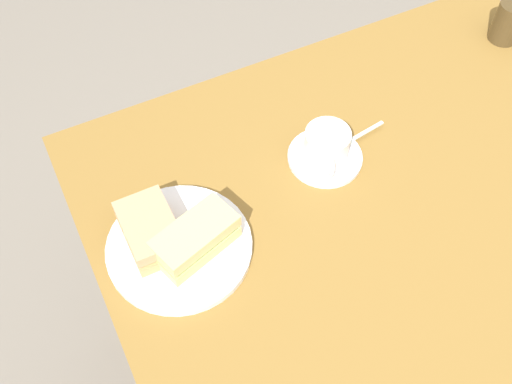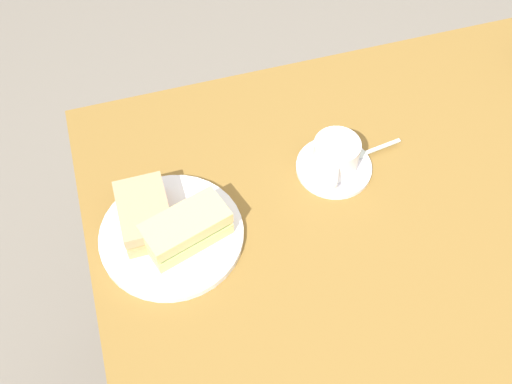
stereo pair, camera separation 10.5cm
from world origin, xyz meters
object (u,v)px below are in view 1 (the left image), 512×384
(dining_table, at_px, (391,243))
(spoon, at_px, (357,137))
(coffee_saucer, at_px, (325,157))
(sandwich_front, at_px, (196,239))
(sandwich_plate, at_px, (179,247))
(sandwich_back, at_px, (150,230))
(coffee_cup, at_px, (327,145))
(drinking_glass, at_px, (509,22))

(dining_table, distance_m, spoon, 0.22)
(spoon, bearing_deg, coffee_saucer, 8.45)
(sandwich_front, distance_m, coffee_saucer, 0.31)
(sandwich_front, height_order, coffee_saucer, sandwich_front)
(coffee_saucer, bearing_deg, sandwich_front, 14.75)
(sandwich_plate, distance_m, sandwich_back, 0.06)
(coffee_cup, bearing_deg, spoon, -170.46)
(dining_table, distance_m, sandwich_back, 0.48)
(dining_table, relative_size, coffee_cup, 9.85)
(sandwich_front, xyz_separation_m, coffee_cup, (-0.29, -0.08, 0.00))
(sandwich_plate, xyz_separation_m, coffee_saucer, (-0.32, -0.06, -0.00))
(dining_table, distance_m, sandwich_front, 0.41)
(sandwich_back, bearing_deg, dining_table, 163.10)
(coffee_saucer, distance_m, drinking_glass, 0.54)
(sandwich_front, relative_size, spoon, 1.58)
(coffee_saucer, xyz_separation_m, spoon, (-0.08, -0.01, 0.01))
(coffee_cup, distance_m, drinking_glass, 0.54)
(coffee_saucer, height_order, coffee_cup, coffee_cup)
(sandwich_back, bearing_deg, coffee_saucer, -175.43)
(sandwich_plate, bearing_deg, dining_table, 165.83)
(dining_table, bearing_deg, sandwich_front, -12.39)
(sandwich_back, xyz_separation_m, coffee_cup, (-0.35, -0.03, 0.00))
(coffee_cup, xyz_separation_m, drinking_glass, (-0.52, -0.12, 0.00))
(dining_table, relative_size, drinking_glass, 11.88)
(sandwich_front, bearing_deg, sandwich_plate, -36.26)
(sandwich_plate, bearing_deg, spoon, -169.90)
(sandwich_front, height_order, sandwich_back, sandwich_front)
(sandwich_back, relative_size, drinking_glass, 1.38)
(dining_table, xyz_separation_m, sandwich_front, (0.36, -0.08, 0.17))
(dining_table, bearing_deg, coffee_cup, -65.36)
(sandwich_plate, bearing_deg, coffee_saucer, -169.50)
(sandwich_plate, distance_m, sandwich_front, 0.05)
(dining_table, bearing_deg, drinking_glass, -148.44)
(sandwich_back, height_order, coffee_saucer, sandwich_back)
(sandwich_front, relative_size, drinking_glass, 1.73)
(sandwich_plate, xyz_separation_m, drinking_glass, (-0.84, -0.18, 0.04))
(dining_table, height_order, coffee_saucer, coffee_saucer)
(sandwich_plate, bearing_deg, coffee_cup, -169.76)
(spoon, bearing_deg, sandwich_front, 13.48)
(dining_table, bearing_deg, coffee_saucer, -65.78)
(spoon, xyz_separation_m, drinking_glass, (-0.45, -0.11, 0.03))
(sandwich_back, distance_m, drinking_glass, 0.89)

